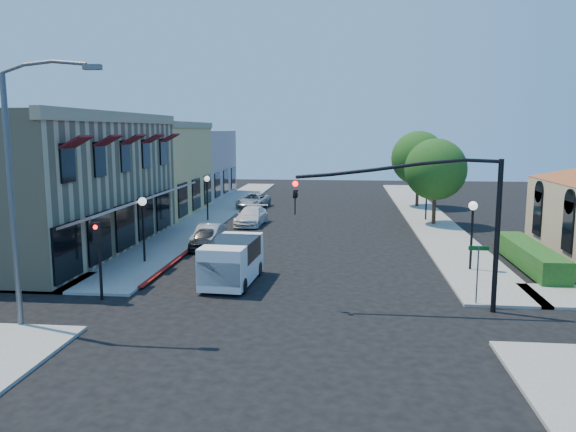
# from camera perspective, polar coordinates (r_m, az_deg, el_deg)

# --- Properties ---
(ground) EXTENTS (120.00, 120.00, 0.00)m
(ground) POSITION_cam_1_polar(r_m,az_deg,el_deg) (21.72, -0.13, -10.29)
(ground) COLOR black
(ground) RESTS_ON ground
(sidewalk_left) EXTENTS (3.50, 50.00, 0.12)m
(sidewalk_left) POSITION_cam_1_polar(r_m,az_deg,el_deg) (49.16, -7.03, 0.45)
(sidewalk_left) COLOR gray
(sidewalk_left) RESTS_ON ground
(sidewalk_right) EXTENTS (3.50, 50.00, 0.12)m
(sidewalk_right) POSITION_cam_1_polar(r_m,az_deg,el_deg) (48.40, 13.61, 0.14)
(sidewalk_right) COLOR gray
(sidewalk_right) RESTS_ON ground
(curb_red_strip) EXTENTS (0.25, 10.00, 0.06)m
(curb_red_strip) POSITION_cam_1_polar(r_m,az_deg,el_deg) (30.65, -11.52, -4.80)
(curb_red_strip) COLOR maroon
(curb_red_strip) RESTS_ON ground
(corner_brick_building) EXTENTS (11.77, 18.20, 8.10)m
(corner_brick_building) POSITION_cam_1_polar(r_m,az_deg,el_deg) (36.14, -23.36, 3.14)
(corner_brick_building) COLOR tan
(corner_brick_building) RESTS_ON ground
(yellow_stucco_building) EXTENTS (10.00, 12.00, 7.60)m
(yellow_stucco_building) POSITION_cam_1_polar(r_m,az_deg,el_deg) (49.77, -15.00, 4.65)
(yellow_stucco_building) COLOR tan
(yellow_stucco_building) RESTS_ON ground
(pink_stucco_building) EXTENTS (10.00, 12.00, 7.00)m
(pink_stucco_building) POSITION_cam_1_polar(r_m,az_deg,el_deg) (61.13, -11.01, 5.21)
(pink_stucco_building) COLOR #C59B95
(pink_stucco_building) RESTS_ON ground
(hedge) EXTENTS (1.40, 8.00, 1.10)m
(hedge) POSITION_cam_1_polar(r_m,az_deg,el_deg) (31.75, 23.28, -4.88)
(hedge) COLOR #1A4F16
(hedge) RESTS_ON ground
(street_tree_a) EXTENTS (4.56, 4.56, 6.48)m
(street_tree_a) POSITION_cam_1_polar(r_m,az_deg,el_deg) (43.05, 14.76, 4.60)
(street_tree_a) COLOR black
(street_tree_a) RESTS_ON ground
(street_tree_b) EXTENTS (4.94, 4.94, 7.02)m
(street_tree_b) POSITION_cam_1_polar(r_m,az_deg,el_deg) (52.91, 13.11, 5.75)
(street_tree_b) COLOR black
(street_tree_b) RESTS_ON ground
(signal_mast_arm) EXTENTS (8.01, 0.39, 6.00)m
(signal_mast_arm) POSITION_cam_1_polar(r_m,az_deg,el_deg) (22.44, 15.33, 0.76)
(signal_mast_arm) COLOR black
(signal_mast_arm) RESTS_ON ground
(secondary_signal) EXTENTS (0.28, 0.42, 3.32)m
(secondary_signal) POSITION_cam_1_polar(r_m,az_deg,el_deg) (24.53, -18.72, -2.93)
(secondary_signal) COLOR black
(secondary_signal) RESTS_ON ground
(cobra_streetlight) EXTENTS (3.60, 0.25, 9.31)m
(cobra_streetlight) POSITION_cam_1_polar(r_m,az_deg,el_deg) (21.68, -25.59, 3.09)
(cobra_streetlight) COLOR #595B5E
(cobra_streetlight) RESTS_ON ground
(street_name_sign) EXTENTS (0.80, 0.06, 2.50)m
(street_name_sign) POSITION_cam_1_polar(r_m,az_deg,el_deg) (23.87, 18.72, -4.77)
(street_name_sign) COLOR #595B5E
(street_name_sign) RESTS_ON ground
(lamppost_left_near) EXTENTS (0.44, 0.44, 3.57)m
(lamppost_left_near) POSITION_cam_1_polar(r_m,az_deg,el_deg) (30.66, -14.54, 0.30)
(lamppost_left_near) COLOR black
(lamppost_left_near) RESTS_ON ground
(lamppost_left_far) EXTENTS (0.44, 0.44, 3.57)m
(lamppost_left_far) POSITION_cam_1_polar(r_m,az_deg,el_deg) (43.95, -8.22, 2.96)
(lamppost_left_far) COLOR black
(lamppost_left_far) RESTS_ON ground
(lamppost_right_near) EXTENTS (0.44, 0.44, 3.57)m
(lamppost_right_near) POSITION_cam_1_polar(r_m,az_deg,el_deg) (29.46, 18.24, -0.19)
(lamppost_right_near) COLOR black
(lamppost_right_near) RESTS_ON ground
(lamppost_right_far) EXTENTS (0.44, 0.44, 3.57)m
(lamppost_right_far) POSITION_cam_1_polar(r_m,az_deg,el_deg) (45.09, 13.92, 2.94)
(lamppost_right_far) COLOR black
(lamppost_right_far) RESTS_ON ground
(white_van) EXTENTS (2.27, 4.70, 2.03)m
(white_van) POSITION_cam_1_polar(r_m,az_deg,el_deg) (26.19, -5.72, -4.35)
(white_van) COLOR white
(white_van) RESTS_ON ground
(parked_car_a) EXTENTS (1.59, 3.69, 1.24)m
(parked_car_a) POSITION_cam_1_polar(r_m,az_deg,el_deg) (34.10, -8.44, -2.29)
(parked_car_a) COLOR black
(parked_car_a) RESTS_ON ground
(parked_car_b) EXTENTS (1.47, 4.01, 1.31)m
(parked_car_b) POSITION_cam_1_polar(r_m,az_deg,el_deg) (35.04, -8.04, -1.92)
(parked_car_b) COLOR #A2A6A7
(parked_car_b) RESTS_ON ground
(parked_car_c) EXTENTS (2.22, 4.77, 1.35)m
(parked_car_c) POSITION_cam_1_polar(r_m,az_deg,el_deg) (42.22, -3.74, -0.02)
(parked_car_c) COLOR silver
(parked_car_c) RESTS_ON ground
(parked_car_d) EXTENTS (2.85, 5.15, 1.36)m
(parked_car_d) POSITION_cam_1_polar(r_m,az_deg,el_deg) (51.49, -3.54, 1.57)
(parked_car_d) COLOR #A4A7AA
(parked_car_d) RESTS_ON ground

